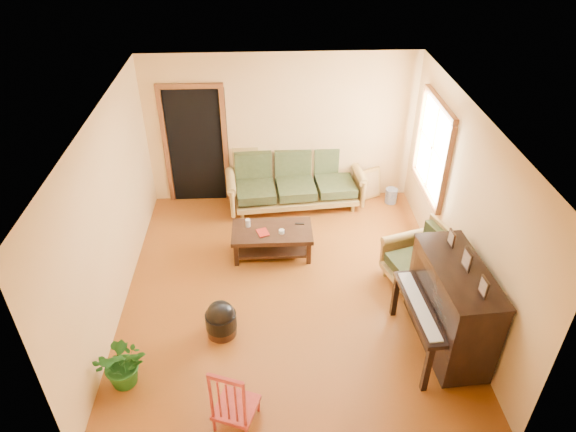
{
  "coord_description": "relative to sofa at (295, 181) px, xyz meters",
  "views": [
    {
      "loc": [
        -0.27,
        -5.44,
        4.91
      ],
      "look_at": [
        0.01,
        0.2,
        1.1
      ],
      "focal_mm": 32.0,
      "sensor_mm": 36.0,
      "label": 1
    }
  ],
  "objects": [
    {
      "name": "floor",
      "position": [
        -0.23,
        -2.18,
        -0.49
      ],
      "size": [
        5.0,
        5.0,
        0.0
      ],
      "primitive_type": "plane",
      "color": "#6A320D",
      "rests_on": "ground"
    },
    {
      "name": "doorway",
      "position": [
        -1.68,
        0.3,
        0.53
      ],
      "size": [
        1.08,
        0.16,
        2.05
      ],
      "primitive_type": "cube",
      "color": "black",
      "rests_on": "floor"
    },
    {
      "name": "window",
      "position": [
        1.98,
        -0.88,
        1.01
      ],
      "size": [
        0.12,
        1.36,
        1.46
      ],
      "primitive_type": "cube",
      "color": "white",
      "rests_on": "right_wall"
    },
    {
      "name": "sofa",
      "position": [
        0.0,
        0.0,
        0.0
      ],
      "size": [
        2.37,
        1.16,
        0.98
      ],
      "primitive_type": "cube",
      "rotation": [
        0.0,
        0.0,
        0.09
      ],
      "color": "olive",
      "rests_on": "floor"
    },
    {
      "name": "coffee_table",
      "position": [
        -0.43,
        -1.36,
        -0.27
      ],
      "size": [
        1.21,
        0.66,
        0.44
      ],
      "primitive_type": "cube",
      "rotation": [
        0.0,
        0.0,
        -0.0
      ],
      "color": "black",
      "rests_on": "floor"
    },
    {
      "name": "armchair",
      "position": [
        1.58,
        -2.18,
        -0.04
      ],
      "size": [
        1.09,
        1.12,
        0.91
      ],
      "primitive_type": "cube",
      "rotation": [
        0.0,
        0.0,
        0.3
      ],
      "color": "olive",
      "rests_on": "floor"
    },
    {
      "name": "piano",
      "position": [
        1.64,
        -3.32,
        0.13
      ],
      "size": [
        0.93,
        1.46,
        1.24
      ],
      "primitive_type": "cube",
      "rotation": [
        0.0,
        0.0,
        0.07
      ],
      "color": "black",
      "rests_on": "floor"
    },
    {
      "name": "footstool",
      "position": [
        -1.11,
        -2.98,
        -0.31
      ],
      "size": [
        0.47,
        0.47,
        0.37
      ],
      "primitive_type": "cylinder",
      "rotation": [
        0.0,
        0.0,
        -0.24
      ],
      "color": "black",
      "rests_on": "floor"
    },
    {
      "name": "red_chair",
      "position": [
        -0.88,
        -4.25,
        -0.04
      ],
      "size": [
        0.55,
        0.57,
        0.9
      ],
      "primitive_type": "cube",
      "rotation": [
        0.0,
        0.0,
        -0.35
      ],
      "color": "maroon",
      "rests_on": "floor"
    },
    {
      "name": "leaning_frame",
      "position": [
        1.32,
        0.16,
        -0.2
      ],
      "size": [
        0.44,
        0.28,
        0.59
      ],
      "primitive_type": "cube",
      "rotation": [
        0.0,
        0.0,
        0.43
      ],
      "color": "#B78A3D",
      "rests_on": "floor"
    },
    {
      "name": "ceramic_crock",
      "position": [
        1.7,
        0.01,
        -0.36
      ],
      "size": [
        0.24,
        0.24,
        0.27
      ],
      "primitive_type": "cylinder",
      "rotation": [
        0.0,
        0.0,
        0.12
      ],
      "color": "#2F498E",
      "rests_on": "floor"
    },
    {
      "name": "potted_plant",
      "position": [
        -2.16,
        -3.68,
        -0.17
      ],
      "size": [
        0.61,
        0.54,
        0.64
      ],
      "primitive_type": "imported",
      "rotation": [
        0.0,
        0.0,
        0.06
      ],
      "color": "#1D5618",
      "rests_on": "floor"
    },
    {
      "name": "book",
      "position": [
        -0.65,
        -1.46,
        -0.04
      ],
      "size": [
        0.22,
        0.25,
        0.02
      ],
      "primitive_type": "imported",
      "rotation": [
        0.0,
        0.0,
        0.31
      ],
      "color": "maroon",
      "rests_on": "coffee_table"
    },
    {
      "name": "candle",
      "position": [
        -0.79,
        -1.25,
        0.01
      ],
      "size": [
        0.08,
        0.08,
        0.13
      ],
      "primitive_type": "cylinder",
      "rotation": [
        0.0,
        0.0,
        0.12
      ],
      "color": "silver",
      "rests_on": "coffee_table"
    },
    {
      "name": "glass_jar",
      "position": [
        -0.29,
        -1.45,
        -0.03
      ],
      "size": [
        0.09,
        0.09,
        0.06
      ],
      "primitive_type": "cylinder",
      "rotation": [
        0.0,
        0.0,
        0.08
      ],
      "color": "silver",
      "rests_on": "coffee_table"
    },
    {
      "name": "remote",
      "position": [
        -0.01,
        -1.22,
        -0.05
      ],
      "size": [
        0.14,
        0.05,
        0.01
      ],
      "primitive_type": "cube",
      "rotation": [
        0.0,
        0.0,
        -0.12
      ],
      "color": "black",
      "rests_on": "coffee_table"
    }
  ]
}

